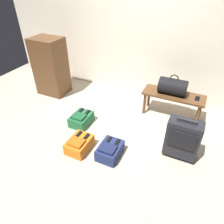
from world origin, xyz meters
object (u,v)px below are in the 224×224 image
object	(u,v)px
backpack_green	(81,119)
backpack_navy	(110,150)
cell_phone	(197,98)
side_cabinet	(51,67)
bench	(173,98)
suitcase_upright_charcoal	(182,138)
backpack_orange	(79,144)
duffel_bag_black	(173,86)

from	to	relation	value
backpack_green	backpack_navy	world-z (taller)	same
cell_phone	backpack_navy	world-z (taller)	cell_phone
cell_phone	side_cabinet	distance (m)	2.73
bench	suitcase_upright_charcoal	xyz separation A→B (m)	(0.31, -0.90, -0.04)
bench	side_cabinet	bearing A→B (deg)	-175.54
suitcase_upright_charcoal	backpack_orange	bearing A→B (deg)	-159.98
cell_phone	backpack_green	world-z (taller)	cell_phone
cell_phone	suitcase_upright_charcoal	size ratio (longest dim) A/B	0.23
duffel_bag_black	cell_phone	xyz separation A→B (m)	(0.41, 0.01, -0.13)
backpack_orange	bench	bearing A→B (deg)	54.32
backpack_navy	cell_phone	bearing A→B (deg)	55.12
backpack_orange	backpack_navy	bearing A→B (deg)	10.09
suitcase_upright_charcoal	backpack_orange	xyz separation A→B (m)	(-1.29, -0.47, -0.23)
backpack_green	backpack_navy	distance (m)	0.85
backpack_green	bench	bearing A→B (deg)	34.07
bench	backpack_green	size ratio (longest dim) A/B	2.63
duffel_bag_black	backpack_green	size ratio (longest dim) A/B	1.16
cell_phone	backpack_navy	bearing A→B (deg)	-124.88
cell_phone	backpack_green	bearing A→B (deg)	-151.92
side_cabinet	backpack_navy	bearing A→B (deg)	-31.63
bench	duffel_bag_black	bearing A→B (deg)	-180.00
duffel_bag_black	cell_phone	bearing A→B (deg)	1.69
backpack_green	backpack_orange	world-z (taller)	same
suitcase_upright_charcoal	backpack_orange	world-z (taller)	suitcase_upright_charcoal
backpack_navy	suitcase_upright_charcoal	bearing A→B (deg)	24.72
bench	backpack_orange	world-z (taller)	bench
cell_phone	bench	bearing A→B (deg)	-178.12
bench	backpack_orange	xyz separation A→B (m)	(-0.99, -1.37, -0.27)
duffel_bag_black	backpack_navy	world-z (taller)	duffel_bag_black
backpack_orange	backpack_green	bearing A→B (deg)	119.53
backpack_navy	duffel_bag_black	bearing A→B (deg)	68.69
cell_phone	duffel_bag_black	bearing A→B (deg)	-178.31
suitcase_upright_charcoal	backpack_green	xyz separation A→B (m)	(-1.58, 0.04, -0.23)
bench	side_cabinet	distance (m)	2.37
backpack_navy	backpack_orange	distance (m)	0.45
suitcase_upright_charcoal	side_cabinet	distance (m)	2.77
duffel_bag_black	backpack_green	world-z (taller)	duffel_bag_black
bench	backpack_navy	size ratio (longest dim) A/B	2.63
bench	backpack_orange	size ratio (longest dim) A/B	2.63
backpack_navy	side_cabinet	size ratio (longest dim) A/B	0.35
backpack_green	side_cabinet	distance (m)	1.35
duffel_bag_black	backpack_navy	distance (m)	1.47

